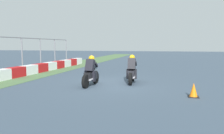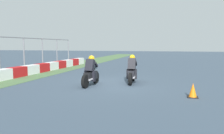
{
  "view_description": "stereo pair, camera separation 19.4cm",
  "coord_description": "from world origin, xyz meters",
  "views": [
    {
      "loc": [
        -11.04,
        -2.79,
        2.04
      ],
      "look_at": [
        -0.11,
        -0.01,
        0.9
      ],
      "focal_mm": 35.27,
      "sensor_mm": 36.0,
      "label": 1
    },
    {
      "loc": [
        -10.99,
        -2.98,
        2.04
      ],
      "look_at": [
        -0.11,
        -0.01,
        0.9
      ],
      "focal_mm": 35.27,
      "sensor_mm": 36.0,
      "label": 2
    }
  ],
  "objects": [
    {
      "name": "track_barrier",
      "position": [
        0.0,
        6.44,
        0.32
      ],
      "size": [
        21.97,
        0.6,
        0.64
      ],
      "color": "red",
      "rests_on": "ground_plane"
    },
    {
      "name": "traffic_cone",
      "position": [
        -2.07,
        -3.8,
        0.26
      ],
      "size": [
        0.4,
        0.4,
        0.56
      ],
      "color": "black",
      "rests_on": "ground_plane"
    },
    {
      "name": "grass_verge",
      "position": [
        0.0,
        6.57,
        0.01
      ],
      "size": [
        72.0,
        3.74,
        0.02
      ],
      "primitive_type": "cube",
      "color": "#4E6F44",
      "rests_on": "ground_plane"
    },
    {
      "name": "rider_lane_a",
      "position": [
        0.52,
        -0.94,
        0.62
      ],
      "size": [
        2.04,
        0.55,
        1.51
      ],
      "rotation": [
        0.0,
        0.0,
        0.06
      ],
      "color": "black",
      "rests_on": "ground_plane"
    },
    {
      "name": "rider_lane_b",
      "position": [
        -0.75,
        0.92,
        0.62
      ],
      "size": [
        2.04,
        0.54,
        1.51
      ],
      "rotation": [
        0.0,
        0.0,
        -0.02
      ],
      "color": "black",
      "rests_on": "ground_plane"
    },
    {
      "name": "ground_plane",
      "position": [
        0.0,
        0.0,
        0.0
      ],
      "size": [
        120.0,
        120.0,
        0.0
      ],
      "primitive_type": "plane",
      "color": "#3B4A5A"
    }
  ]
}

